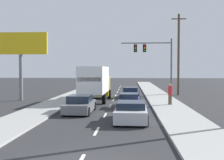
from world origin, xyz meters
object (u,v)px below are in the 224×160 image
(roadside_billboard, at_px, (21,50))
(pedestrian_near_corner, at_px, (170,94))
(car_gray, at_px, (80,105))
(car_silver, at_px, (131,112))
(box_truck, at_px, (95,82))
(car_blue, at_px, (129,101))
(traffic_signal_mast, at_px, (151,53))
(utility_pole_mid, at_px, (179,54))
(car_navy, at_px, (130,93))

(roadside_billboard, distance_m, pedestrian_near_corner, 15.54)
(car_gray, height_order, pedestrian_near_corner, pedestrian_near_corner)
(car_silver, bearing_deg, pedestrian_near_corner, 65.30)
(pedestrian_near_corner, bearing_deg, box_truck, 155.03)
(car_gray, height_order, car_blue, car_gray)
(car_blue, relative_size, traffic_signal_mast, 0.61)
(car_gray, xyz_separation_m, traffic_signal_mast, (6.28, 14.83, 4.58))
(box_truck, distance_m, utility_pole_mid, 12.39)
(car_gray, height_order, utility_pole_mid, utility_pole_mid)
(car_silver, bearing_deg, roadside_billboard, 135.88)
(box_truck, xyz_separation_m, pedestrian_near_corner, (6.93, -3.23, -0.92))
(car_gray, height_order, car_navy, car_gray)
(pedestrian_near_corner, bearing_deg, car_navy, 116.79)
(car_navy, xyz_separation_m, traffic_signal_mast, (2.53, 3.85, 4.62))
(box_truck, distance_m, pedestrian_near_corner, 7.70)
(roadside_billboard, bearing_deg, utility_pole_mid, 22.90)
(car_navy, bearing_deg, pedestrian_near_corner, -63.21)
(traffic_signal_mast, xyz_separation_m, pedestrian_near_corner, (0.89, -10.63, -4.13))
(car_navy, height_order, traffic_signal_mast, traffic_signal_mast)
(car_silver, relative_size, utility_pole_mid, 0.42)
(car_silver, height_order, roadside_billboard, roadside_billboard)
(box_truck, relative_size, pedestrian_near_corner, 4.41)
(car_gray, bearing_deg, utility_pole_mid, 56.81)
(car_silver, bearing_deg, car_gray, 138.98)
(traffic_signal_mast, bearing_deg, roadside_billboard, -152.10)
(car_silver, bearing_deg, car_navy, 89.95)
(car_blue, bearing_deg, utility_pole_mid, 62.38)
(car_gray, distance_m, utility_pole_mid, 18.26)
(car_gray, distance_m, car_blue, 4.83)
(car_silver, xyz_separation_m, utility_pole_mid, (5.94, 18.05, 4.56))
(traffic_signal_mast, relative_size, utility_pole_mid, 0.70)
(car_navy, height_order, roadside_billboard, roadside_billboard)
(pedestrian_near_corner, bearing_deg, car_silver, -114.70)
(traffic_signal_mast, bearing_deg, box_truck, -129.24)
(box_truck, distance_m, roadside_billboard, 8.30)
(box_truck, xyz_separation_m, utility_pole_mid, (9.44, 7.36, 3.18))
(roadside_billboard, xyz_separation_m, pedestrian_near_corner, (14.60, -3.37, -4.10))
(traffic_signal_mast, relative_size, pedestrian_near_corner, 3.87)
(car_blue, xyz_separation_m, traffic_signal_mast, (2.67, 11.63, 4.63))
(car_blue, bearing_deg, car_gray, -138.44)
(car_silver, distance_m, utility_pole_mid, 19.55)
(car_navy, relative_size, traffic_signal_mast, 0.63)
(utility_pole_mid, distance_m, roadside_billboard, 18.57)
(utility_pole_mid, bearing_deg, car_gray, -123.19)
(car_gray, xyz_separation_m, car_navy, (3.75, 10.98, -0.04))
(car_gray, relative_size, car_navy, 0.97)
(traffic_signal_mast, distance_m, utility_pole_mid, 3.40)
(car_gray, relative_size, traffic_signal_mast, 0.61)
(box_truck, relative_size, utility_pole_mid, 0.80)
(car_navy, bearing_deg, box_truck, -134.71)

